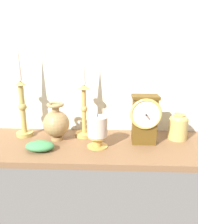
{
  "coord_description": "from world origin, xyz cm",
  "views": [
    {
      "loc": [
        5.46,
        -94.23,
        40.84
      ],
      "look_at": [
        1.21,
        0.0,
        14.0
      ],
      "focal_mm": 38.82,
      "sensor_mm": 36.0,
      "label": 1
    }
  ],
  "objects_px": {
    "brass_vase_jar": "(178,126)",
    "candlestick_tall_left": "(22,103)",
    "mantel_clock": "(145,118)",
    "brass_vase_bulbous": "(56,123)",
    "candlestick_tall_center": "(84,108)",
    "pillar_candle_front": "(97,130)"
  },
  "relations": [
    {
      "from": "mantel_clock",
      "to": "pillar_candle_front",
      "type": "xyz_separation_m",
      "value": [
        -0.19,
        -0.05,
        -0.04
      ]
    },
    {
      "from": "candlestick_tall_center",
      "to": "brass_vase_jar",
      "type": "relative_size",
      "value": 3.31
    },
    {
      "from": "candlestick_tall_left",
      "to": "brass_vase_jar",
      "type": "height_order",
      "value": "candlestick_tall_left"
    },
    {
      "from": "mantel_clock",
      "to": "brass_vase_jar",
      "type": "xyz_separation_m",
      "value": [
        0.16,
        0.05,
        -0.05
      ]
    },
    {
      "from": "brass_vase_bulbous",
      "to": "pillar_candle_front",
      "type": "bearing_deg",
      "value": -20.73
    },
    {
      "from": "mantel_clock",
      "to": "candlestick_tall_left",
      "type": "bearing_deg",
      "value": 173.7
    },
    {
      "from": "candlestick_tall_center",
      "to": "brass_vase_bulbous",
      "type": "height_order",
      "value": "candlestick_tall_center"
    },
    {
      "from": "brass_vase_jar",
      "to": "candlestick_tall_left",
      "type": "bearing_deg",
      "value": 179.4
    },
    {
      "from": "brass_vase_bulbous",
      "to": "pillar_candle_front",
      "type": "xyz_separation_m",
      "value": [
        0.18,
        -0.07,
        -0.0
      ]
    },
    {
      "from": "candlestick_tall_left",
      "to": "brass_vase_jar",
      "type": "relative_size",
      "value": 3.84
    },
    {
      "from": "candlestick_tall_left",
      "to": "pillar_candle_front",
      "type": "distance_m",
      "value": 0.36
    },
    {
      "from": "brass_vase_bulbous",
      "to": "brass_vase_jar",
      "type": "bearing_deg",
      "value": 3.38
    },
    {
      "from": "mantel_clock",
      "to": "candlestick_tall_left",
      "type": "height_order",
      "value": "candlestick_tall_left"
    },
    {
      "from": "mantel_clock",
      "to": "brass_vase_bulbous",
      "type": "relative_size",
      "value": 1.24
    },
    {
      "from": "candlestick_tall_left",
      "to": "brass_vase_bulbous",
      "type": "bearing_deg",
      "value": -13.79
    },
    {
      "from": "candlestick_tall_left",
      "to": "brass_vase_bulbous",
      "type": "relative_size",
      "value": 2.7
    },
    {
      "from": "mantel_clock",
      "to": "brass_vase_bulbous",
      "type": "bearing_deg",
      "value": 176.91
    },
    {
      "from": "brass_vase_jar",
      "to": "candlestick_tall_center",
      "type": "bearing_deg",
      "value": 177.82
    },
    {
      "from": "candlestick_tall_center",
      "to": "pillar_candle_front",
      "type": "height_order",
      "value": "candlestick_tall_center"
    },
    {
      "from": "candlestick_tall_left",
      "to": "mantel_clock",
      "type": "bearing_deg",
      "value": -6.3
    },
    {
      "from": "candlestick_tall_center",
      "to": "pillar_candle_front",
      "type": "xyz_separation_m",
      "value": [
        0.07,
        -0.12,
        -0.06
      ]
    },
    {
      "from": "candlestick_tall_left",
      "to": "brass_vase_bulbous",
      "type": "xyz_separation_m",
      "value": [
        0.16,
        -0.04,
        -0.08
      ]
    }
  ]
}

